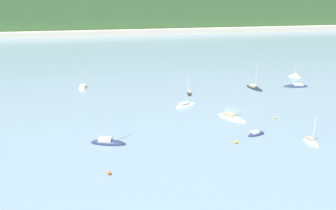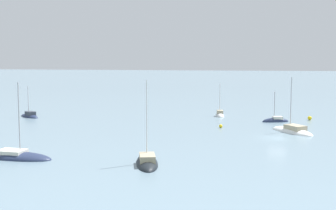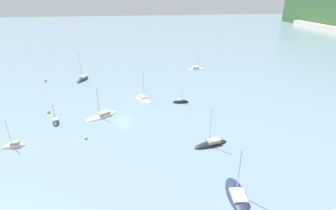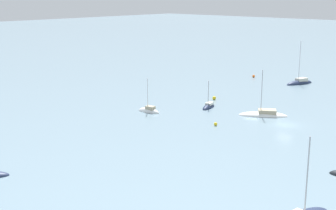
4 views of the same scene
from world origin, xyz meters
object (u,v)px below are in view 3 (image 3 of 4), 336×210
at_px(sailboat_4, 102,116).
at_px(sailboat_9, 181,102).
at_px(sailboat_1, 14,146).
at_px(sailboat_5, 83,80).
at_px(sailboat_2, 197,69).
at_px(sailboat_7, 143,100).
at_px(sailboat_6, 237,196).
at_px(mooring_buoy_2, 86,138).
at_px(sailboat_8, 56,122).
at_px(sailboat_0, 211,144).
at_px(mooring_buoy_1, 46,81).
at_px(mooring_buoy_3, 48,112).

bearing_deg(sailboat_4, sailboat_9, 160.44).
xyz_separation_m(sailboat_1, sailboat_5, (-44.57, 7.74, 0.02)).
height_order(sailboat_2, sailboat_5, sailboat_5).
distance_m(sailboat_4, sailboat_7, 15.14).
height_order(sailboat_6, sailboat_9, sailboat_6).
height_order(sailboat_2, mooring_buoy_2, sailboat_2).
xyz_separation_m(sailboat_4, sailboat_8, (1.91, -11.09, -0.02)).
height_order(sailboat_0, sailboat_1, sailboat_0).
xyz_separation_m(sailboat_2, sailboat_7, (30.72, -24.29, -0.04)).
bearing_deg(sailboat_8, sailboat_0, 50.61).
height_order(sailboat_2, sailboat_9, sailboat_2).
bearing_deg(mooring_buoy_1, sailboat_6, 35.64).
bearing_deg(sailboat_4, sailboat_8, -24.93).
bearing_deg(sailboat_6, sailboat_4, 42.01).
xyz_separation_m(sailboat_8, mooring_buoy_3, (-6.26, -3.36, 0.29)).
height_order(sailboat_7, sailboat_8, sailboat_7).
bearing_deg(mooring_buoy_3, sailboat_8, 28.22).
xyz_separation_m(sailboat_7, mooring_buoy_3, (5.37, -26.06, 0.28)).
xyz_separation_m(sailboat_1, sailboat_2, (-52.61, 53.16, 0.03)).
height_order(sailboat_1, sailboat_9, sailboat_1).
height_order(sailboat_4, sailboat_7, sailboat_7).
xyz_separation_m(sailboat_6, sailboat_8, (-31.01, -35.27, 0.01)).
bearing_deg(sailboat_4, sailboat_1, 0.48).
distance_m(sailboat_9, mooring_buoy_1, 52.11).
bearing_deg(sailboat_0, sailboat_6, 73.70).
bearing_deg(mooring_buoy_1, sailboat_0, 43.39).
height_order(sailboat_6, mooring_buoy_3, sailboat_6).
height_order(sailboat_4, sailboat_9, sailboat_4).
height_order(sailboat_0, sailboat_8, sailboat_0).
relative_size(sailboat_2, mooring_buoy_3, 10.34).
distance_m(sailboat_6, sailboat_7, 44.45).
bearing_deg(mooring_buoy_1, sailboat_5, 90.30).
bearing_deg(sailboat_2, sailboat_4, -120.34).
relative_size(sailboat_0, sailboat_2, 1.26).
bearing_deg(sailboat_5, mooring_buoy_3, 7.66).
xyz_separation_m(sailboat_0, sailboat_5, (-49.91, -34.02, 0.01)).
distance_m(sailboat_7, mooring_buoy_1, 41.01).
height_order(sailboat_1, sailboat_2, sailboat_2).
bearing_deg(sailboat_7, mooring_buoy_2, -62.35).
height_order(sailboat_4, sailboat_6, sailboat_6).
height_order(sailboat_0, sailboat_7, sailboat_0).
distance_m(sailboat_4, mooring_buoy_1, 39.45).
bearing_deg(sailboat_6, sailboat_9, 8.32).
xyz_separation_m(sailboat_0, sailboat_4, (-17.51, -24.50, -0.01)).
relative_size(sailboat_4, sailboat_9, 1.25).
bearing_deg(sailboat_8, mooring_buoy_1, -177.14).
bearing_deg(sailboat_7, sailboat_1, -81.07).
relative_size(sailboat_6, sailboat_7, 1.02).
bearing_deg(sailboat_9, mooring_buoy_1, 155.17).
distance_m(sailboat_4, mooring_buoy_3, 15.09).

